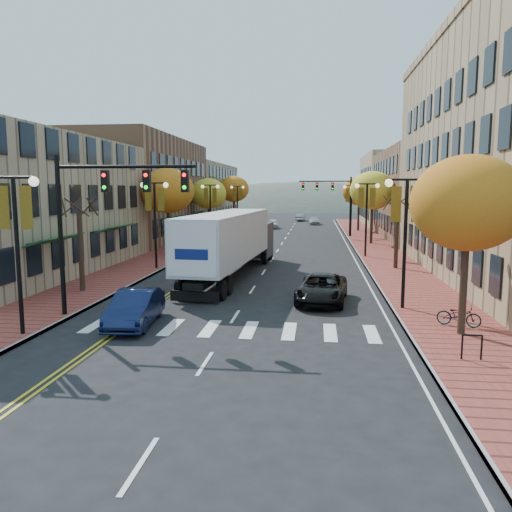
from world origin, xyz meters
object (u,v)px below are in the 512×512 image
(bicycle, at_px, (459,315))
(black_suv, at_px, (322,289))
(navy_sedan, at_px, (135,308))
(semi_truck, at_px, (232,239))

(bicycle, bearing_deg, black_suv, 71.67)
(bicycle, bearing_deg, navy_sedan, 114.12)
(semi_truck, height_order, navy_sedan, semi_truck)
(semi_truck, xyz_separation_m, bicycle, (11.01, -10.91, -1.83))
(navy_sedan, relative_size, black_suv, 0.89)
(semi_truck, xyz_separation_m, black_suv, (5.63, -6.65, -1.73))
(black_suv, distance_m, bicycle, 6.86)
(semi_truck, bearing_deg, bicycle, -40.53)
(semi_truck, distance_m, bicycle, 15.61)
(semi_truck, relative_size, black_suv, 3.37)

